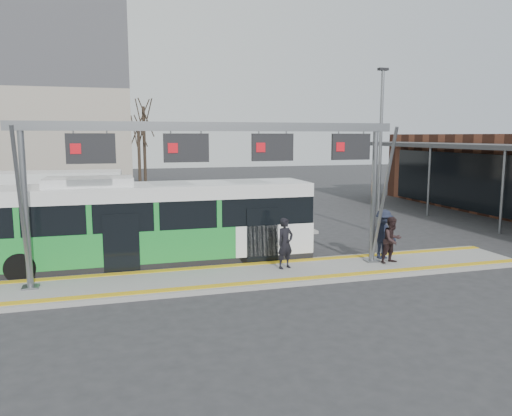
{
  "coord_description": "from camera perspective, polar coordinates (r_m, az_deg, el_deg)",
  "views": [
    {
      "loc": [
        -3.94,
        -16.25,
        4.91
      ],
      "look_at": [
        1.69,
        3.0,
        1.98
      ],
      "focal_mm": 35.0,
      "sensor_mm": 36.0,
      "label": 1
    }
  ],
  "objects": [
    {
      "name": "ground",
      "position": [
        17.43,
        -2.59,
        -8.07
      ],
      "size": [
        120.0,
        120.0,
        0.0
      ],
      "primitive_type": "plane",
      "color": "#2D2D30",
      "rests_on": "ground"
    },
    {
      "name": "passenger_c",
      "position": [
        19.97,
        14.33,
        -2.92
      ],
      "size": [
        1.37,
        0.97,
        1.93
      ],
      "primitive_type": "imported",
      "rotation": [
        0.0,
        0.0,
        0.22
      ],
      "color": "#1B2032",
      "rests_on": "platform_main"
    },
    {
      "name": "hero_bus",
      "position": [
        19.32,
        -12.31,
        -1.88
      ],
      "size": [
        12.4,
        2.66,
        3.4
      ],
      "rotation": [
        0.0,
        0.0,
        -0.0
      ],
      "color": "black",
      "rests_on": "ground"
    },
    {
      "name": "platform_main",
      "position": [
        17.41,
        -2.59,
        -7.83
      ],
      "size": [
        22.0,
        3.0,
        0.15
      ],
      "primitive_type": "cube",
      "color": "gray",
      "rests_on": "ground"
    },
    {
      "name": "lamp_east",
      "position": [
        25.77,
        14.02,
        6.76
      ],
      "size": [
        0.5,
        0.25,
        8.17
      ],
      "color": "slate",
      "rests_on": "ground"
    },
    {
      "name": "passenger_a",
      "position": [
        18.0,
        3.36,
        -4.04
      ],
      "size": [
        0.78,
        0.64,
        1.83
      ],
      "primitive_type": "imported",
      "rotation": [
        0.0,
        0.0,
        0.34
      ],
      "color": "black",
      "rests_on": "platform_main"
    },
    {
      "name": "gantry",
      "position": [
        16.91,
        -4.04,
        6.21
      ],
      "size": [
        13.0,
        1.68,
        5.2
      ],
      "color": "slate",
      "rests_on": "platform_main"
    },
    {
      "name": "tactile_main",
      "position": [
        17.39,
        -2.59,
        -7.56
      ],
      "size": [
        22.0,
        2.65,
        0.02
      ],
      "color": "gold",
      "rests_on": "platform_main"
    },
    {
      "name": "tactile_second",
      "position": [
        25.84,
        -16.17,
        -2.62
      ],
      "size": [
        20.0,
        0.35,
        0.02
      ],
      "color": "gold",
      "rests_on": "platform_second"
    },
    {
      "name": "tree_mid",
      "position": [
        46.99,
        -12.73,
        9.98
      ],
      "size": [
        1.4,
        1.4,
        8.51
      ],
      "color": "#382B21",
      "rests_on": "ground"
    },
    {
      "name": "platform_second",
      "position": [
        24.73,
        -16.15,
        -3.31
      ],
      "size": [
        20.0,
        3.0,
        0.15
      ],
      "primitive_type": "cube",
      "color": "gray",
      "rests_on": "ground"
    },
    {
      "name": "tree_left",
      "position": [
        46.33,
        -13.29,
        8.52
      ],
      "size": [
        1.4,
        1.4,
        6.94
      ],
      "color": "#382B21",
      "rests_on": "ground"
    },
    {
      "name": "passenger_b",
      "position": [
        19.41,
        15.3,
        -3.54
      ],
      "size": [
        0.98,
        0.85,
        1.75
      ],
      "primitive_type": "imported",
      "rotation": [
        0.0,
        0.0,
        0.24
      ],
      "color": "black",
      "rests_on": "platform_main"
    }
  ]
}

